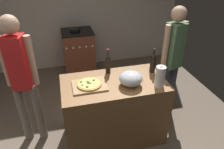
# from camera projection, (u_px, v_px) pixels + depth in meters

# --- Properties ---
(ground_plane) EXTENTS (4.34, 3.59, 0.02)m
(ground_plane) POSITION_uv_depth(u_px,v_px,m) (95.00, 102.00, 3.65)
(ground_plane) COLOR #6B5B4C
(kitchen_wall_rear) EXTENTS (4.34, 0.10, 2.60)m
(kitchen_wall_rear) POSITION_uv_depth(u_px,v_px,m) (79.00, 6.00, 4.28)
(kitchen_wall_rear) COLOR #BCB7AD
(kitchen_wall_rear) RESTS_ON ground_plane
(counter) EXTENTS (1.29, 0.70, 0.88)m
(counter) POSITION_uv_depth(u_px,v_px,m) (114.00, 110.00, 2.77)
(counter) COLOR olive
(counter) RESTS_ON ground_plane
(cutting_board) EXTENTS (0.40, 0.32, 0.02)m
(cutting_board) POSITION_uv_depth(u_px,v_px,m) (89.00, 85.00, 2.46)
(cutting_board) COLOR tan
(cutting_board) RESTS_ON counter
(pizza) EXTENTS (0.29, 0.29, 0.03)m
(pizza) POSITION_uv_depth(u_px,v_px,m) (89.00, 84.00, 2.45)
(pizza) COLOR tan
(pizza) RESTS_ON cutting_board
(mixing_bowl) EXTENTS (0.28, 0.28, 0.17)m
(mixing_bowl) POSITION_uv_depth(u_px,v_px,m) (131.00, 78.00, 2.45)
(mixing_bowl) COLOR #B2B2B7
(mixing_bowl) RESTS_ON counter
(paper_towel_roll) EXTENTS (0.11, 0.11, 0.26)m
(paper_towel_roll) POSITION_uv_depth(u_px,v_px,m) (160.00, 77.00, 2.40)
(paper_towel_roll) COLOR white
(paper_towel_roll) RESTS_ON counter
(wine_bottle_amber) EXTENTS (0.07, 0.07, 0.33)m
(wine_bottle_amber) POSITION_uv_depth(u_px,v_px,m) (153.00, 62.00, 2.69)
(wine_bottle_amber) COLOR black
(wine_bottle_amber) RESTS_ON counter
(wine_bottle_clear) EXTENTS (0.07, 0.07, 0.34)m
(wine_bottle_clear) POSITION_uv_depth(u_px,v_px,m) (108.00, 63.00, 2.67)
(wine_bottle_clear) COLOR black
(wine_bottle_clear) RESTS_ON counter
(stove) EXTENTS (0.62, 0.62, 0.95)m
(stove) POSITION_uv_depth(u_px,v_px,m) (79.00, 52.00, 4.35)
(stove) COLOR brown
(stove) RESTS_ON ground_plane
(person_in_stripes) EXTENTS (0.37, 0.24, 1.72)m
(person_in_stripes) POSITION_uv_depth(u_px,v_px,m) (22.00, 76.00, 2.44)
(person_in_stripes) COLOR slate
(person_in_stripes) RESTS_ON ground_plane
(person_in_red) EXTENTS (0.37, 0.26, 1.68)m
(person_in_red) POSITION_uv_depth(u_px,v_px,m) (172.00, 57.00, 2.93)
(person_in_red) COLOR #383D4C
(person_in_red) RESTS_ON ground_plane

